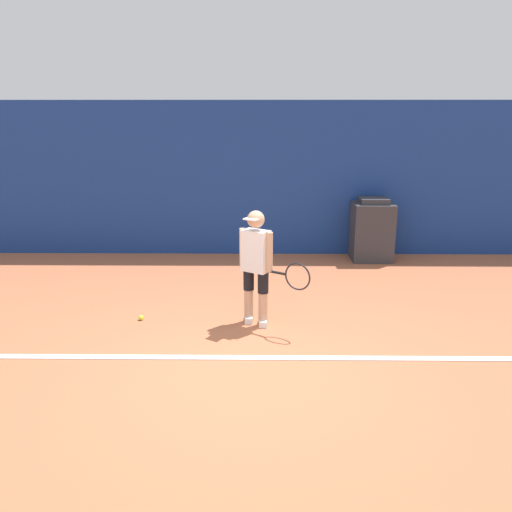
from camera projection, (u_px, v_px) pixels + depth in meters
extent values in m
plane|color=#B76642|center=(242.00, 366.00, 5.44)|extent=(24.00, 24.00, 0.00)
cube|color=navy|center=(251.00, 180.00, 9.44)|extent=(24.00, 0.10, 2.89)
cube|color=white|center=(243.00, 358.00, 5.62)|extent=(21.60, 0.10, 0.01)
cylinder|color=tan|center=(249.00, 305.00, 6.56)|extent=(0.12, 0.12, 0.45)
cylinder|color=black|center=(249.00, 280.00, 6.46)|extent=(0.14, 0.14, 0.27)
cube|color=white|center=(249.00, 318.00, 6.61)|extent=(0.10, 0.24, 0.08)
cylinder|color=tan|center=(263.00, 309.00, 6.45)|extent=(0.12, 0.12, 0.45)
cylinder|color=black|center=(263.00, 283.00, 6.35)|extent=(0.14, 0.14, 0.27)
cube|color=white|center=(263.00, 322.00, 6.50)|extent=(0.10, 0.24, 0.08)
cube|color=white|center=(256.00, 251.00, 6.29)|extent=(0.39, 0.35, 0.53)
sphere|color=tan|center=(256.00, 219.00, 6.18)|extent=(0.22, 0.22, 0.22)
cube|color=white|center=(251.00, 219.00, 6.09)|extent=(0.22, 0.20, 0.02)
cylinder|color=tan|center=(243.00, 247.00, 6.39)|extent=(0.09, 0.09, 0.50)
cylinder|color=tan|center=(269.00, 252.00, 6.19)|extent=(0.09, 0.09, 0.50)
cylinder|color=black|center=(277.00, 273.00, 6.19)|extent=(0.22, 0.15, 0.03)
torus|color=black|center=(298.00, 277.00, 6.05)|extent=(0.31, 0.20, 0.35)
sphere|color=#D1E533|center=(141.00, 318.00, 6.64)|extent=(0.07, 0.07, 0.07)
cube|color=#333338|center=(372.00, 232.00, 9.27)|extent=(0.73, 0.63, 1.07)
cube|color=#333338|center=(374.00, 201.00, 9.11)|extent=(0.51, 0.44, 0.10)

